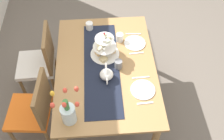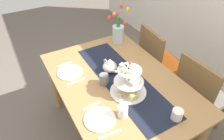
{
  "view_description": "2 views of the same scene",
  "coord_description": "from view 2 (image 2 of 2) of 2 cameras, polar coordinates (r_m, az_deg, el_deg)",
  "views": [
    {
      "loc": [
        -1.66,
        0.05,
        2.77
      ],
      "look_at": [
        -0.09,
        -0.06,
        0.79
      ],
      "focal_mm": 42.01,
      "sensor_mm": 36.0,
      "label": 1
    },
    {
      "loc": [
        1.15,
        -0.71,
        1.93
      ],
      "look_at": [
        -0.04,
        -0.04,
        0.85
      ],
      "focal_mm": 32.94,
      "sensor_mm": 36.0,
      "label": 2
    }
  ],
  "objects": [
    {
      "name": "ground_plane",
      "position": [
        2.36,
        1.34,
        -16.5
      ],
      "size": [
        8.0,
        8.0,
        0.0
      ],
      "primitive_type": "plane",
      "color": "#6B6056"
    },
    {
      "name": "chair_left",
      "position": [
        2.5,
        12.35,
        2.57
      ],
      "size": [
        0.46,
        0.46,
        0.91
      ],
      "color": "brown",
      "rests_on": "ground_plane"
    },
    {
      "name": "dinner_plate_left",
      "position": [
        1.93,
        -11.63,
        -0.64
      ],
      "size": [
        0.23,
        0.23,
        0.01
      ],
      "primitive_type": "cylinder",
      "color": "white",
      "rests_on": "dining_table"
    },
    {
      "name": "dinner_plate_right",
      "position": [
        1.52,
        -3.42,
        -13.41
      ],
      "size": [
        0.23,
        0.23,
        0.01
      ],
      "primitive_type": "cylinder",
      "color": "white",
      "rests_on": "dining_table"
    },
    {
      "name": "cream_jug",
      "position": [
        1.56,
        17.62,
        -11.73
      ],
      "size": [
        0.08,
        0.08,
        0.08
      ],
      "primitive_type": "cylinder",
      "color": "white",
      "rests_on": "dining_table"
    },
    {
      "name": "knife_left",
      "position": [
        1.82,
        -10.04,
        -3.2
      ],
      "size": [
        0.02,
        0.17,
        0.01
      ],
      "primitive_type": "cube",
      "rotation": [
        0.0,
        0.0,
        0.04
      ],
      "color": "silver",
      "rests_on": "dining_table"
    },
    {
      "name": "teapot",
      "position": [
        1.87,
        -0.62,
        1.03
      ],
      "size": [
        0.24,
        0.13,
        0.14
      ],
      "color": "white",
      "rests_on": "table_runner"
    },
    {
      "name": "table_runner",
      "position": [
        1.82,
        2.84,
        -2.46
      ],
      "size": [
        1.21,
        0.35,
        0.0
      ],
      "primitive_type": "cube",
      "color": "black",
      "rests_on": "dining_table"
    },
    {
      "name": "dining_table",
      "position": [
        1.88,
        1.62,
        -5.32
      ],
      "size": [
        1.47,
        1.0,
        0.74
      ],
      "color": "#A37747",
      "rests_on": "ground_plane"
    },
    {
      "name": "tiered_cake_stand",
      "position": [
        1.64,
        4.74,
        -3.59
      ],
      "size": [
        0.3,
        0.3,
        0.3
      ],
      "color": "beige",
      "rests_on": "table_runner"
    },
    {
      "name": "tulip_vase",
      "position": [
        2.28,
        1.73,
        10.71
      ],
      "size": [
        0.23,
        0.22,
        0.4
      ],
      "color": "silver",
      "rests_on": "dining_table"
    },
    {
      "name": "mug_white_text",
      "position": [
        1.5,
        2.99,
        -11.39
      ],
      "size": [
        0.08,
        0.08,
        0.09
      ],
      "primitive_type": "cylinder",
      "color": "white",
      "rests_on": "dining_table"
    },
    {
      "name": "fork_right",
      "position": [
        1.6,
        -5.79,
        -9.85
      ],
      "size": [
        0.03,
        0.15,
        0.01
      ],
      "primitive_type": "cube",
      "rotation": [
        0.0,
        0.0,
        0.07
      ],
      "color": "silver",
      "rests_on": "dining_table"
    },
    {
      "name": "chair_right",
      "position": [
        2.19,
        22.93,
        -6.11
      ],
      "size": [
        0.43,
        0.43,
        0.91
      ],
      "color": "brown",
      "rests_on": "ground_plane"
    },
    {
      "name": "knife_right",
      "position": [
        1.44,
        -0.69,
        -17.43
      ],
      "size": [
        0.03,
        0.17,
        0.01
      ],
      "primitive_type": "cube",
      "rotation": [
        0.0,
        0.0,
        -0.08
      ],
      "color": "silver",
      "rests_on": "dining_table"
    },
    {
      "name": "mug_grey",
      "position": [
        1.75,
        -2.23,
        -2.52
      ],
      "size": [
        0.08,
        0.08,
        0.09
      ],
      "primitive_type": "cylinder",
      "color": "slate",
      "rests_on": "table_runner"
    },
    {
      "name": "fork_left",
      "position": [
        2.04,
        -13.03,
        1.55
      ],
      "size": [
        0.02,
        0.15,
        0.01
      ],
      "primitive_type": "cube",
      "rotation": [
        0.0,
        0.0,
        0.05
      ],
      "color": "silver",
      "rests_on": "dining_table"
    }
  ]
}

